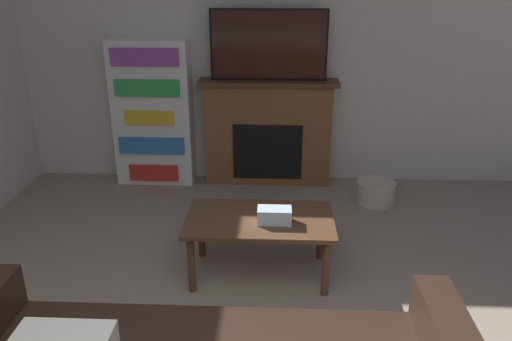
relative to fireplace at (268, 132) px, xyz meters
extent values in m
cube|color=beige|center=(-0.03, 0.14, 0.84)|extent=(5.59, 0.06, 2.70)
cube|color=brown|center=(0.00, 0.00, -0.02)|extent=(1.19, 0.22, 0.98)
cube|color=black|center=(0.00, -0.11, -0.16)|extent=(0.65, 0.01, 0.54)
cube|color=#4C331E|center=(0.00, -0.02, 0.48)|extent=(1.29, 0.28, 0.04)
cube|color=black|center=(0.00, -0.02, 0.82)|extent=(1.05, 0.03, 0.63)
cube|color=#331914|center=(0.00, -0.03, 0.82)|extent=(1.01, 0.01, 0.59)
cube|color=brown|center=(-0.02, -1.62, -0.09)|extent=(0.98, 0.56, 0.03)
cylinder|color=brown|center=(-0.45, -1.84, -0.31)|extent=(0.05, 0.05, 0.40)
cylinder|color=brown|center=(0.41, -1.84, -0.31)|extent=(0.05, 0.05, 0.40)
cylinder|color=brown|center=(-0.45, -1.40, -0.31)|extent=(0.05, 0.05, 0.40)
cylinder|color=brown|center=(0.41, -1.40, -0.31)|extent=(0.05, 0.05, 0.40)
cube|color=silver|center=(0.08, -1.68, -0.03)|extent=(0.22, 0.12, 0.10)
cube|color=black|center=(0.09, -1.53, -0.07)|extent=(0.04, 0.15, 0.02)
cube|color=white|center=(-1.09, -0.02, 0.18)|extent=(0.73, 0.26, 1.38)
cube|color=red|center=(-1.09, -0.16, -0.38)|extent=(0.47, 0.03, 0.16)
cube|color=#2D70B7|center=(-1.09, -0.16, -0.10)|extent=(0.62, 0.03, 0.16)
cube|color=gold|center=(-1.09, -0.16, 0.18)|extent=(0.46, 0.03, 0.13)
cube|color=green|center=(-1.09, -0.16, 0.45)|extent=(0.59, 0.03, 0.15)
cube|color=purple|center=(-1.09, -0.16, 0.73)|extent=(0.61, 0.03, 0.16)
cylinder|color=#BCB29E|center=(0.99, -0.43, -0.42)|extent=(0.35, 0.35, 0.19)
camera|label=1|loc=(0.09, -4.56, 1.46)|focal=35.00mm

